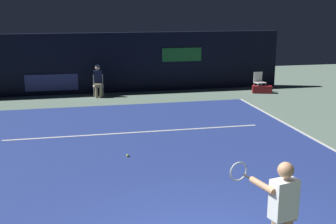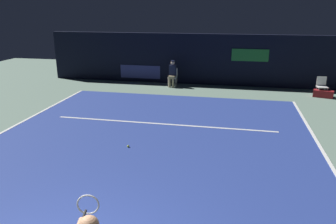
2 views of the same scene
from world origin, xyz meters
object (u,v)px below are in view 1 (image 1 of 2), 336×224
courtside_chair_near (259,81)px  equipment_bag (262,89)px  tennis_ball (128,156)px  line_judge_on_chair (98,80)px  tennis_player (281,213)px

courtside_chair_near → equipment_bag: size_ratio=1.05×
tennis_ball → courtside_chair_near: bearing=47.1°
line_judge_on_chair → courtside_chair_near: 7.01m
tennis_ball → equipment_bag: 9.84m
tennis_player → courtside_chair_near: (5.35, 12.79, -0.49)m
tennis_ball → tennis_player: bearing=-75.4°
courtside_chair_near → line_judge_on_chair: bearing=175.6°
tennis_player → equipment_bag: size_ratio=2.06×
equipment_bag → line_judge_on_chair: bearing=-170.4°
tennis_player → line_judge_on_chair: tennis_player is taller
courtside_chair_near → tennis_ball: (-6.78, -7.30, -0.46)m
tennis_player → equipment_bag: tennis_player is taller
tennis_player → line_judge_on_chair: bearing=97.0°
tennis_player → courtside_chair_near: 13.87m
tennis_player → courtside_chair_near: size_ratio=1.97×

